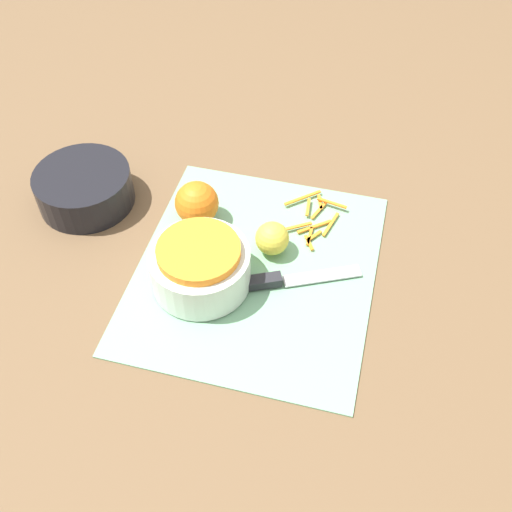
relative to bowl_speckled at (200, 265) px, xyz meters
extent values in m
plane|color=brown|center=(0.05, -0.08, -0.04)|extent=(4.00, 4.00, 0.00)
cube|color=#75AD84|center=(0.05, -0.08, -0.04)|extent=(0.42, 0.37, 0.01)
cylinder|color=silver|center=(0.00, 0.00, -0.01)|extent=(0.15, 0.15, 0.06)
cylinder|color=orange|center=(0.00, 0.00, 0.03)|extent=(0.12, 0.12, 0.02)
cylinder|color=black|center=(0.13, 0.25, -0.01)|extent=(0.16, 0.16, 0.06)
cube|color=#232328|center=(0.01, -0.08, -0.03)|extent=(0.06, 0.10, 0.02)
cube|color=silver|center=(0.05, -0.18, -0.04)|extent=(0.07, 0.12, 0.00)
sphere|color=orange|center=(0.13, 0.05, 0.00)|extent=(0.07, 0.07, 0.07)
sphere|color=gold|center=(0.09, -0.09, -0.01)|extent=(0.05, 0.05, 0.05)
cube|color=orange|center=(0.12, -0.15, -0.04)|extent=(0.03, 0.02, 0.00)
cube|color=orange|center=(0.20, -0.15, -0.04)|extent=(0.05, 0.02, 0.00)
cube|color=orange|center=(0.13, -0.14, -0.04)|extent=(0.04, 0.01, 0.00)
cube|color=orange|center=(0.16, -0.15, -0.04)|extent=(0.04, 0.05, 0.00)
cube|color=orange|center=(0.22, -0.15, -0.04)|extent=(0.03, 0.02, 0.00)
cube|color=orange|center=(0.13, -0.15, -0.04)|extent=(0.03, 0.02, 0.00)
cube|color=orange|center=(0.14, -0.12, -0.03)|extent=(0.04, 0.06, 0.00)
cube|color=orange|center=(0.20, -0.13, -0.03)|extent=(0.04, 0.01, 0.00)
cube|color=orange|center=(0.17, -0.17, -0.04)|extent=(0.06, 0.02, 0.00)
cube|color=orange|center=(0.22, -0.12, -0.03)|extent=(0.05, 0.06, 0.00)
cube|color=orange|center=(0.21, -0.17, -0.03)|extent=(0.01, 0.05, 0.00)
camera|label=1|loc=(-0.54, -0.22, 0.69)|focal=42.00mm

